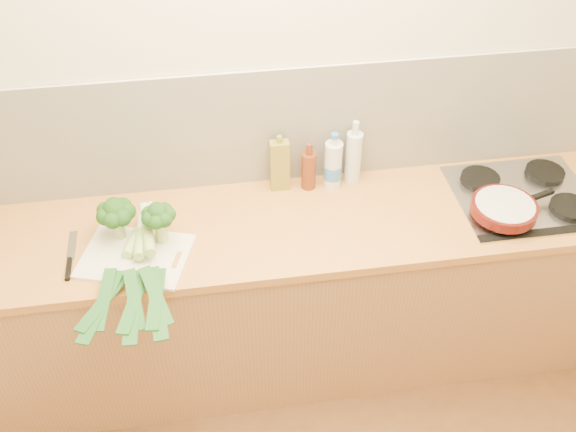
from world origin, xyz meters
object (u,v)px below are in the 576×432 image
at_px(chefs_knife, 69,263).
at_px(skillet, 505,208).
at_px(gas_hob, 524,196).
at_px(chopping_board, 136,256).

distance_m(chefs_knife, skillet, 1.74).
height_order(chefs_knife, skillet, skillet).
height_order(gas_hob, skillet, skillet).
height_order(chopping_board, skillet, skillet).
relative_size(gas_hob, chopping_board, 1.44).
relative_size(chopping_board, chefs_knife, 1.46).
xyz_separation_m(gas_hob, chefs_knife, (-1.88, -0.11, -0.01)).
bearing_deg(gas_hob, chefs_knife, -176.56).
bearing_deg(chopping_board, chefs_knife, -161.69).
bearing_deg(chefs_knife, skillet, -0.87).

